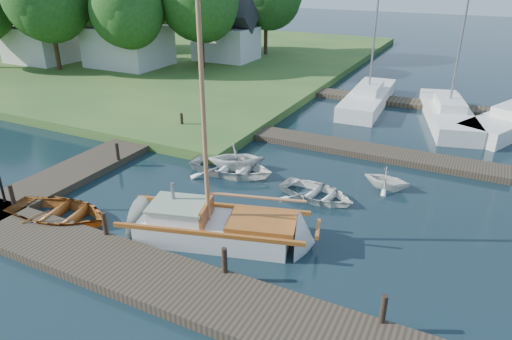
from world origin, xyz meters
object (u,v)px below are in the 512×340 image
at_px(mooring_post_3, 383,309).
at_px(tender_c, 317,191).
at_px(house_c, 226,36).
at_px(tender_b, 237,156).
at_px(mooring_post_2, 225,260).
at_px(mooring_post_5, 182,120).
at_px(tree_2, 127,9).
at_px(house_b, 41,35).
at_px(marina_boat_2, 448,113).
at_px(tree_3, 200,0).
at_px(mooring_post_4, 117,151).
at_px(marina_boat_1, 368,97).
at_px(dinghy, 59,210).
at_px(house_a, 127,36).
at_px(mooring_post_0, 12,195).
at_px(sailboat, 220,229).
at_px(mooring_post_1, 105,224).
at_px(tender_d, 388,177).
at_px(tender_a, 232,165).

distance_m(mooring_post_3, tender_c, 7.16).
bearing_deg(house_c, tender_c, -52.39).
bearing_deg(tender_b, mooring_post_2, 178.94).
height_order(mooring_post_2, mooring_post_5, same).
bearing_deg(tree_2, house_c, 63.30).
xyz_separation_m(mooring_post_5, house_b, (-21.00, 9.00, 2.07)).
bearing_deg(marina_boat_2, house_c, 52.01).
bearing_deg(tree_3, mooring_post_4, -68.81).
height_order(mooring_post_2, tender_b, tender_b).
distance_m(tender_c, marina_boat_1, 13.76).
bearing_deg(mooring_post_5, dinghy, -81.35).
height_order(house_a, tree_2, tree_2).
bearing_deg(mooring_post_5, tree_2, 140.55).
relative_size(mooring_post_0, sailboat, 0.08).
xyz_separation_m(tender_b, tree_2, (-16.01, 12.01, 4.59)).
bearing_deg(tender_c, mooring_post_5, 77.57).
bearing_deg(mooring_post_1, house_a, 128.99).
height_order(mooring_post_4, marina_boat_2, marina_boat_2).
xyz_separation_m(tender_c, tender_d, (2.26, 2.11, 0.18)).
distance_m(mooring_post_1, house_c, 29.22).
relative_size(mooring_post_0, tree_2, 0.10).
bearing_deg(marina_boat_2, house_a, 69.81).
bearing_deg(house_b, tender_d, -18.51).
xyz_separation_m(tender_d, marina_boat_2, (1.29, 10.27, 0.06)).
bearing_deg(mooring_post_1, sailboat, 29.84).
bearing_deg(mooring_post_4, marina_boat_2, 46.57).
height_order(mooring_post_1, house_a, house_a).
bearing_deg(mooring_post_2, tender_d, 70.30).
bearing_deg(house_a, tender_a, -38.66).
height_order(mooring_post_5, house_b, house_b).
bearing_deg(tender_b, house_a, 24.83).
distance_m(tender_b, tree_3, 20.67).
bearing_deg(mooring_post_3, tender_b, 138.60).
xyz_separation_m(mooring_post_2, mooring_post_4, (-8.50, 5.00, 0.00)).
height_order(mooring_post_4, tree_2, tree_2).
bearing_deg(house_b, tree_3, 16.13).
bearing_deg(tender_b, marina_boat_1, -39.49).
distance_m(house_c, tree_2, 9.29).
bearing_deg(house_b, tender_b, -24.69).
height_order(sailboat, house_a, sailboat).
bearing_deg(marina_boat_1, sailboat, 175.69).
height_order(mooring_post_3, mooring_post_5, same).
relative_size(tender_d, tree_3, 0.22).
distance_m(mooring_post_5, tender_a, 6.06).
distance_m(mooring_post_1, tree_2, 24.67).
relative_size(mooring_post_0, dinghy, 0.20).
bearing_deg(tree_3, tender_c, -46.49).
bearing_deg(tender_a, mooring_post_3, -130.92).
bearing_deg(house_c, tender_d, -45.67).
height_order(tender_c, tree_2, tree_2).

